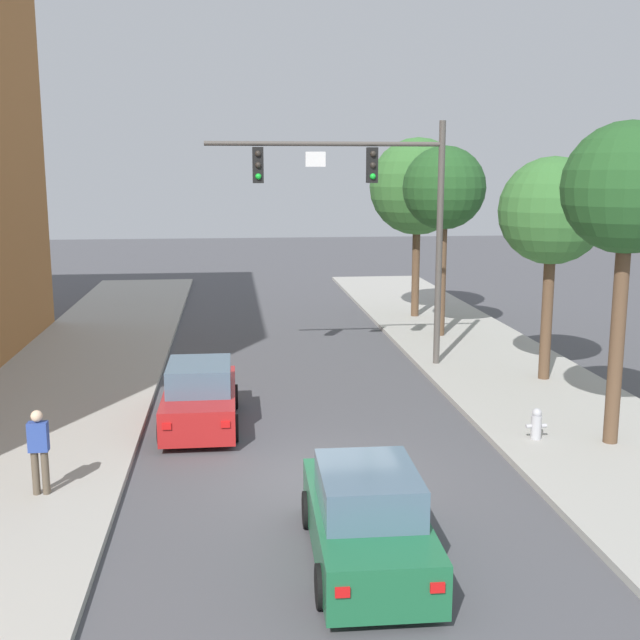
# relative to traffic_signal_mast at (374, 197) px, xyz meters

# --- Properties ---
(ground_plane) EXTENTS (120.00, 120.00, 0.00)m
(ground_plane) POSITION_rel_traffic_signal_mast_xyz_m (-2.53, -8.88, -5.37)
(ground_plane) COLOR #4C4C51
(sidewalk_right) EXTENTS (5.00, 60.00, 0.15)m
(sidewalk_right) POSITION_rel_traffic_signal_mast_xyz_m (3.97, -8.88, -5.30)
(sidewalk_right) COLOR #A8A59E
(sidewalk_right) RESTS_ON ground
(traffic_signal_mast) EXTENTS (7.23, 0.38, 7.50)m
(traffic_signal_mast) POSITION_rel_traffic_signal_mast_xyz_m (0.00, 0.00, 0.00)
(traffic_signal_mast) COLOR #514C47
(traffic_signal_mast) RESTS_ON sidewalk_right
(car_lead_red) EXTENTS (1.86, 4.25, 1.60)m
(car_lead_red) POSITION_rel_traffic_signal_mast_xyz_m (-5.17, -5.03, -4.65)
(car_lead_red) COLOR #B21E1E
(car_lead_red) RESTS_ON ground
(car_following_green) EXTENTS (1.90, 4.27, 1.60)m
(car_following_green) POSITION_rel_traffic_signal_mast_xyz_m (-2.30, -12.27, -4.65)
(car_following_green) COLOR #1E663D
(car_following_green) RESTS_ON ground
(pedestrian_sidewalk_left_walker) EXTENTS (0.36, 0.22, 1.64)m
(pedestrian_sidewalk_left_walker) POSITION_rel_traffic_signal_mast_xyz_m (-7.99, -9.27, -4.31)
(pedestrian_sidewalk_left_walker) COLOR brown
(pedestrian_sidewalk_left_walker) RESTS_ON sidewalk_left
(fire_hydrant) EXTENTS (0.48, 0.24, 0.72)m
(fire_hydrant) POSITION_rel_traffic_signal_mast_xyz_m (2.47, -7.32, -4.87)
(fire_hydrant) COLOR #B2B2B7
(fire_hydrant) RESTS_ON sidewalk_right
(street_tree_nearest) EXTENTS (2.81, 2.81, 7.06)m
(street_tree_nearest) POSITION_rel_traffic_signal_mast_xyz_m (4.04, -7.72, 0.36)
(street_tree_nearest) COLOR brown
(street_tree_nearest) RESTS_ON sidewalk_right
(street_tree_second) EXTENTS (3.05, 3.05, 6.42)m
(street_tree_second) POSITION_rel_traffic_signal_mast_xyz_m (4.73, -2.19, -0.36)
(street_tree_second) COLOR brown
(street_tree_second) RESTS_ON sidewalk_right
(street_tree_third) EXTENTS (2.99, 2.99, 6.91)m
(street_tree_third) POSITION_rel_traffic_signal_mast_xyz_m (3.34, 4.26, 0.14)
(street_tree_third) COLOR brown
(street_tree_third) RESTS_ON sidewalk_right
(street_tree_farthest) EXTENTS (3.95, 3.95, 7.37)m
(street_tree_farthest) POSITION_rel_traffic_signal_mast_xyz_m (3.32, 8.29, 0.15)
(street_tree_farthest) COLOR brown
(street_tree_farthest) RESTS_ON sidewalk_right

